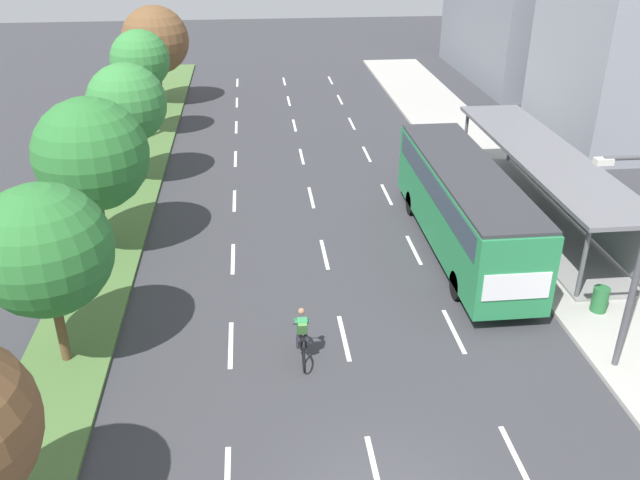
{
  "coord_description": "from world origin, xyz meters",
  "views": [
    {
      "loc": [
        -2.52,
        -10.19,
        12.13
      ],
      "look_at": [
        -0.29,
        11.16,
        1.2
      ],
      "focal_mm": 37.5,
      "sensor_mm": 36.0,
      "label": 1
    }
  ],
  "objects_px": {
    "bus": "(464,200)",
    "trash_bin": "(600,299)",
    "streetlight": "(636,250)",
    "cyclist": "(302,337)",
    "bus_shelter": "(547,178)",
    "median_tree_third": "(91,155)",
    "median_tree_fifth": "(140,60)",
    "median_tree_fourth": "(127,103)",
    "median_tree_farthest": "(155,40)",
    "median_tree_second": "(44,250)"
  },
  "relations": [
    {
      "from": "median_tree_fourth",
      "to": "trash_bin",
      "type": "relative_size",
      "value": 6.61
    },
    {
      "from": "median_tree_third",
      "to": "median_tree_fourth",
      "type": "relative_size",
      "value": 1.05
    },
    {
      "from": "bus",
      "to": "streetlight",
      "type": "relative_size",
      "value": 1.74
    },
    {
      "from": "median_tree_farthest",
      "to": "trash_bin",
      "type": "distance_m",
      "value": 32.07
    },
    {
      "from": "median_tree_farthest",
      "to": "median_tree_fifth",
      "type": "bearing_deg",
      "value": -90.03
    },
    {
      "from": "cyclist",
      "to": "median_tree_fourth",
      "type": "bearing_deg",
      "value": 115.05
    },
    {
      "from": "cyclist",
      "to": "streetlight",
      "type": "bearing_deg",
      "value": -8.86
    },
    {
      "from": "bus",
      "to": "median_tree_second",
      "type": "relative_size",
      "value": 2.07
    },
    {
      "from": "bus",
      "to": "median_tree_fourth",
      "type": "relative_size",
      "value": 2.01
    },
    {
      "from": "cyclist",
      "to": "median_tree_second",
      "type": "distance_m",
      "value": 7.52
    },
    {
      "from": "bus_shelter",
      "to": "bus",
      "type": "height_order",
      "value": "bus"
    },
    {
      "from": "streetlight",
      "to": "median_tree_fourth",
      "type": "bearing_deg",
      "value": 134.43
    },
    {
      "from": "median_tree_second",
      "to": "median_tree_fifth",
      "type": "xyz_separation_m",
      "value": [
        -0.15,
        20.87,
        0.71
      ]
    },
    {
      "from": "median_tree_fifth",
      "to": "streetlight",
      "type": "bearing_deg",
      "value": -55.26
    },
    {
      "from": "median_tree_farthest",
      "to": "trash_bin",
      "type": "bearing_deg",
      "value": -58.04
    },
    {
      "from": "median_tree_second",
      "to": "streetlight",
      "type": "xyz_separation_m",
      "value": [
        15.69,
        -1.97,
        0.18
      ]
    },
    {
      "from": "streetlight",
      "to": "trash_bin",
      "type": "xyz_separation_m",
      "value": [
        1.03,
        2.76,
        -3.31
      ]
    },
    {
      "from": "cyclist",
      "to": "trash_bin",
      "type": "bearing_deg",
      "value": 8.06
    },
    {
      "from": "median_tree_fifth",
      "to": "bus_shelter",
      "type": "bearing_deg",
      "value": -35.47
    },
    {
      "from": "bus",
      "to": "median_tree_third",
      "type": "xyz_separation_m",
      "value": [
        -13.6,
        1.21,
        1.89
      ]
    },
    {
      "from": "cyclist",
      "to": "median_tree_fourth",
      "type": "height_order",
      "value": "median_tree_fourth"
    },
    {
      "from": "median_tree_fifth",
      "to": "median_tree_third",
      "type": "bearing_deg",
      "value": -89.72
    },
    {
      "from": "bus",
      "to": "cyclist",
      "type": "distance_m",
      "value": 9.26
    },
    {
      "from": "bus_shelter",
      "to": "median_tree_fifth",
      "type": "xyz_separation_m",
      "value": [
        -17.95,
        12.79,
        2.55
      ]
    },
    {
      "from": "cyclist",
      "to": "median_tree_second",
      "type": "height_order",
      "value": "median_tree_second"
    },
    {
      "from": "median_tree_fourth",
      "to": "streetlight",
      "type": "bearing_deg",
      "value": -45.57
    },
    {
      "from": "bus",
      "to": "trash_bin",
      "type": "height_order",
      "value": "bus"
    },
    {
      "from": "median_tree_second",
      "to": "median_tree_third",
      "type": "bearing_deg",
      "value": 90.69
    },
    {
      "from": "median_tree_second",
      "to": "trash_bin",
      "type": "bearing_deg",
      "value": 2.71
    },
    {
      "from": "bus",
      "to": "cyclist",
      "type": "height_order",
      "value": "bus"
    },
    {
      "from": "trash_bin",
      "to": "bus",
      "type": "bearing_deg",
      "value": 122.85
    },
    {
      "from": "bus",
      "to": "median_tree_fifth",
      "type": "height_order",
      "value": "median_tree_fifth"
    },
    {
      "from": "streetlight",
      "to": "median_tree_fifth",
      "type": "bearing_deg",
      "value": 124.74
    },
    {
      "from": "bus_shelter",
      "to": "cyclist",
      "type": "relative_size",
      "value": 7.64
    },
    {
      "from": "median_tree_fifth",
      "to": "streetlight",
      "type": "relative_size",
      "value": 0.91
    },
    {
      "from": "streetlight",
      "to": "trash_bin",
      "type": "bearing_deg",
      "value": 69.52
    },
    {
      "from": "median_tree_second",
      "to": "median_tree_farthest",
      "type": "xyz_separation_m",
      "value": [
        -0.15,
        27.83,
        0.51
      ]
    },
    {
      "from": "cyclist",
      "to": "median_tree_fifth",
      "type": "distance_m",
      "value": 22.89
    },
    {
      "from": "bus_shelter",
      "to": "bus",
      "type": "relative_size",
      "value": 1.23
    },
    {
      "from": "bus_shelter",
      "to": "streetlight",
      "type": "xyz_separation_m",
      "value": [
        -2.11,
        -10.05,
        2.02
      ]
    },
    {
      "from": "streetlight",
      "to": "cyclist",
      "type": "bearing_deg",
      "value": 171.14
    },
    {
      "from": "median_tree_fourth",
      "to": "median_tree_farthest",
      "type": "distance_m",
      "value": 13.92
    },
    {
      "from": "median_tree_second",
      "to": "bus_shelter",
      "type": "bearing_deg",
      "value": 24.41
    },
    {
      "from": "median_tree_fourth",
      "to": "bus",
      "type": "bearing_deg",
      "value": -31.35
    },
    {
      "from": "median_tree_second",
      "to": "streetlight",
      "type": "distance_m",
      "value": 15.81
    },
    {
      "from": "bus_shelter",
      "to": "median_tree_third",
      "type": "height_order",
      "value": "median_tree_third"
    },
    {
      "from": "bus_shelter",
      "to": "median_tree_farthest",
      "type": "bearing_deg",
      "value": 132.27
    },
    {
      "from": "bus_shelter",
      "to": "trash_bin",
      "type": "relative_size",
      "value": 16.36
    },
    {
      "from": "bus_shelter",
      "to": "median_tree_farthest",
      "type": "distance_m",
      "value": 26.79
    },
    {
      "from": "median_tree_second",
      "to": "median_tree_fifth",
      "type": "relative_size",
      "value": 0.92
    }
  ]
}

